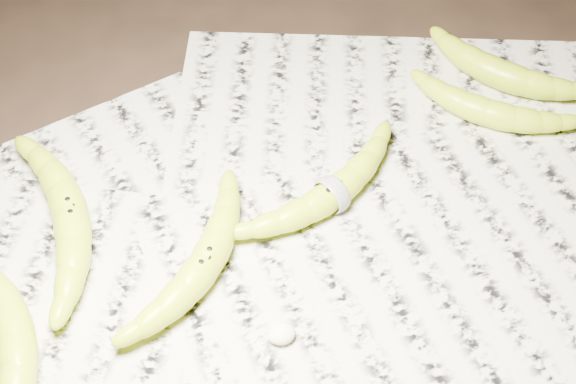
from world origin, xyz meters
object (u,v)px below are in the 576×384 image
object	(u,v)px
banana_left_a	(70,214)
banana_upper_b	(501,72)
banana_center	(204,262)
banana_left_b	(15,339)
banana_upper_a	(488,110)
banana_taped	(332,192)

from	to	relation	value
banana_left_a	banana_upper_b	distance (m)	0.55
banana_left_a	banana_center	bearing A→B (deg)	-131.47
banana_upper_b	banana_left_b	bearing A→B (deg)	-112.30
banana_left_a	banana_upper_a	world-z (taller)	banana_left_a
banana_upper_a	banana_upper_b	xyz separation A→B (m)	(0.04, 0.06, 0.00)
banana_center	banana_left_a	bearing A→B (deg)	93.11
banana_taped	banana_upper_a	xyz separation A→B (m)	(0.22, 0.07, -0.00)
banana_left_b	banana_taped	xyz separation A→B (m)	(0.35, 0.10, -0.00)
banana_upper_b	banana_left_a	bearing A→B (deg)	-123.49
banana_left_a	banana_left_b	bearing A→B (deg)	150.49
banana_left_a	banana_upper_b	bearing A→B (deg)	-85.22
banana_upper_a	banana_left_a	bearing A→B (deg)	-137.54
banana_taped	banana_left_b	bearing A→B (deg)	168.86
banana_center	banana_upper_b	bearing A→B (deg)	-25.77
banana_left_b	banana_upper_a	bearing A→B (deg)	-77.56
banana_upper_b	banana_upper_a	bearing A→B (deg)	-78.99
banana_left_a	banana_taped	xyz separation A→B (m)	(0.29, -0.04, -0.00)
banana_center	banana_taped	xyz separation A→B (m)	(0.16, 0.06, -0.00)
banana_taped	banana_upper_b	bearing A→B (deg)	0.01
banana_taped	banana_center	bearing A→B (deg)	173.07
banana_left_b	banana_upper_a	xyz separation A→B (m)	(0.57, 0.17, -0.00)
banana_left_a	banana_left_b	distance (m)	0.15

